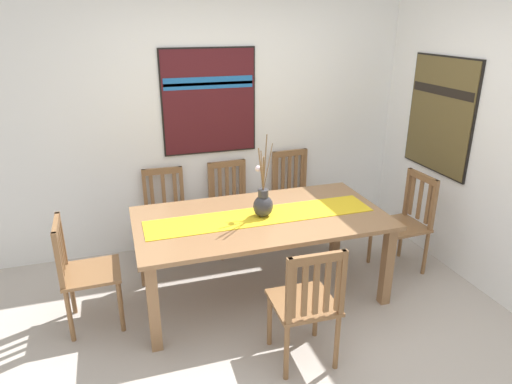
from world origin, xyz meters
name	(u,v)px	position (x,y,z in m)	size (l,w,h in m)	color
ground_plane	(296,340)	(0.00, 0.00, -0.01)	(6.40, 6.40, 0.03)	#B2A89E
wall_back	(230,113)	(0.00, 1.86, 1.35)	(6.40, 0.12, 2.70)	white
dining_table	(261,226)	(-0.06, 0.67, 0.64)	(2.05, 1.06, 0.73)	#8E6642
table_runner	(261,216)	(-0.06, 0.67, 0.73)	(1.88, 0.36, 0.01)	gold
centerpiece_vase	(263,203)	(-0.05, 0.66, 0.85)	(0.21, 0.29, 0.71)	#333338
chair_0	(307,303)	(-0.04, -0.23, 0.49)	(0.43, 0.43, 0.92)	brown
chair_1	(405,222)	(1.35, 0.68, 0.48)	(0.44, 0.44, 0.93)	brown
chair_2	(231,204)	(-0.08, 1.58, 0.48)	(0.44, 0.44, 0.90)	brown
chair_3	(294,194)	(0.61, 1.60, 0.50)	(0.44, 0.44, 0.95)	brown
chair_4	(166,213)	(-0.74, 1.60, 0.46)	(0.43, 0.43, 0.88)	brown
chair_5	(83,270)	(-1.47, 0.67, 0.47)	(0.43, 0.43, 0.89)	brown
painting_on_back_wall	(209,102)	(-0.23, 1.79, 1.49)	(0.93, 0.05, 1.02)	black
painting_on_side_wall	(440,115)	(1.79, 0.94, 1.40)	(0.05, 0.87, 1.08)	black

